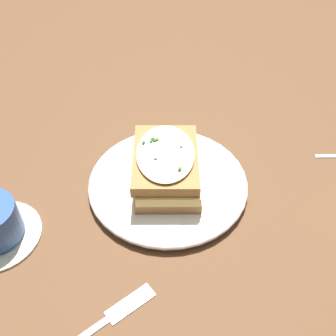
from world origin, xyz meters
TOP-DOWN VIEW (x-y plane):
  - ground_plane at (0.00, 0.00)m, footprint 2.40×2.40m
  - dinner_plate at (0.02, -0.03)m, footprint 0.27×0.27m
  - sandwich at (0.02, -0.03)m, footprint 0.18×0.18m
  - fork at (0.24, 0.09)m, footprint 0.18×0.03m

SIDE VIEW (x-z plane):
  - ground_plane at x=0.00m, z-range 0.00..0.00m
  - fork at x=0.24m, z-range 0.00..0.00m
  - dinner_plate at x=0.02m, z-range 0.00..0.02m
  - sandwich at x=0.02m, z-range 0.02..0.08m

